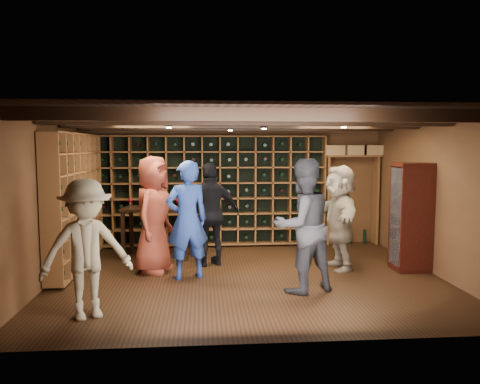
{
  "coord_description": "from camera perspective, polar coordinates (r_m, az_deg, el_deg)",
  "views": [
    {
      "loc": [
        -0.7,
        -7.16,
        2.05
      ],
      "look_at": [
        -0.11,
        0.2,
        1.33
      ],
      "focal_mm": 35.0,
      "sensor_mm": 36.0,
      "label": 1
    }
  ],
  "objects": [
    {
      "name": "guest_beige",
      "position": [
        8.0,
        12.02,
        -3.0
      ],
      "size": [
        0.62,
        1.64,
        1.74
      ],
      "primitive_type": "imported",
      "rotation": [
        0.0,
        0.0,
        4.78
      ],
      "color": "gray",
      "rests_on": "ground"
    },
    {
      "name": "tasting_table",
      "position": [
        8.72,
        -10.08,
        -2.62
      ],
      "size": [
        1.31,
        0.78,
        1.21
      ],
      "rotation": [
        0.0,
        0.0,
        -0.14
      ],
      "color": "black",
      "rests_on": "ground"
    },
    {
      "name": "guest_woman_black",
      "position": [
        8.04,
        -3.53,
        -2.73
      ],
      "size": [
        1.12,
        0.75,
        1.77
      ],
      "primitive_type": "imported",
      "rotation": [
        0.0,
        0.0,
        3.48
      ],
      "color": "black",
      "rests_on": "ground"
    },
    {
      "name": "wine_rack_back",
      "position": [
        9.54,
        -3.52,
        0.18
      ],
      "size": [
        4.65,
        0.3,
        2.2
      ],
      "color": "brown",
      "rests_on": "ground"
    },
    {
      "name": "crate_shelf",
      "position": [
        9.99,
        13.56,
        2.68
      ],
      "size": [
        1.2,
        0.32,
        2.07
      ],
      "color": "brown",
      "rests_on": "ground"
    },
    {
      "name": "man_grey_suit",
      "position": [
        6.63,
        7.63,
        -4.1
      ],
      "size": [
        1.11,
        0.99,
        1.88
      ],
      "primitive_type": "imported",
      "rotation": [
        0.0,
        0.0,
        3.51
      ],
      "color": "black",
      "rests_on": "ground"
    },
    {
      "name": "guest_khaki",
      "position": [
        5.87,
        -18.22,
        -6.65
      ],
      "size": [
        1.24,
        1.0,
        1.67
      ],
      "primitive_type": "imported",
      "rotation": [
        0.0,
        0.0,
        0.42
      ],
      "color": "gray",
      "rests_on": "ground"
    },
    {
      "name": "room_shell",
      "position": [
        7.26,
        0.96,
        8.52
      ],
      "size": [
        6.0,
        6.0,
        6.0
      ],
      "color": "brown",
      "rests_on": "ground"
    },
    {
      "name": "guest_red_floral",
      "position": [
        7.71,
        -10.54,
        -2.72
      ],
      "size": [
        0.86,
        1.07,
        1.89
      ],
      "primitive_type": "imported",
      "rotation": [
        0.0,
        0.0,
        1.25
      ],
      "color": "maroon",
      "rests_on": "ground"
    },
    {
      "name": "man_blue_shirt",
      "position": [
        7.27,
        -6.46,
        -3.4
      ],
      "size": [
        0.78,
        0.63,
        1.83
      ],
      "primitive_type": "imported",
      "rotation": [
        0.0,
        0.0,
        3.47
      ],
      "color": "navy",
      "rests_on": "ground"
    },
    {
      "name": "ground",
      "position": [
        7.48,
        0.97,
        -10.3
      ],
      "size": [
        6.0,
        6.0,
        0.0
      ],
      "primitive_type": "plane",
      "color": "black",
      "rests_on": "ground"
    },
    {
      "name": "display_cabinet",
      "position": [
        8.2,
        20.09,
        -3.11
      ],
      "size": [
        0.55,
        0.5,
        1.75
      ],
      "color": "#350F0A",
      "rests_on": "ground"
    },
    {
      "name": "wine_rack_left",
      "position": [
        8.32,
        -19.4,
        -0.93
      ],
      "size": [
        0.3,
        2.65,
        2.2
      ],
      "color": "brown",
      "rests_on": "ground"
    }
  ]
}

